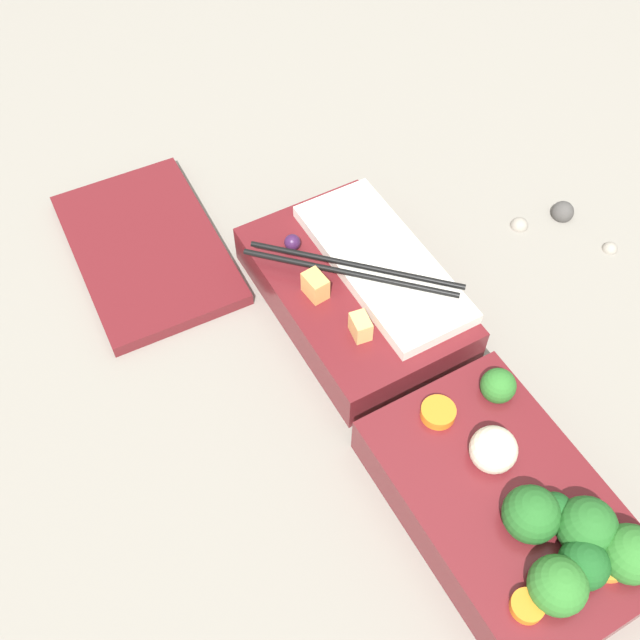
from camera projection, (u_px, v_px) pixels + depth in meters
name	position (u px, v px, depth m)	size (l,w,h in m)	color
ground_plane	(407.00, 393.00, 0.64)	(3.00, 3.00, 0.00)	gray
bento_tray_vegetable	(519.00, 511.00, 0.55)	(0.21, 0.14, 0.07)	maroon
bento_tray_rice	(357.00, 289.00, 0.68)	(0.21, 0.15, 0.06)	maroon
bento_lid	(147.00, 248.00, 0.73)	(0.21, 0.13, 0.01)	maroon
pebble_0	(563.00, 212.00, 0.76)	(0.02, 0.02, 0.02)	#474442
pebble_2	(520.00, 223.00, 0.75)	(0.02, 0.02, 0.02)	gray
pebble_3	(611.00, 247.00, 0.73)	(0.02, 0.02, 0.02)	gray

